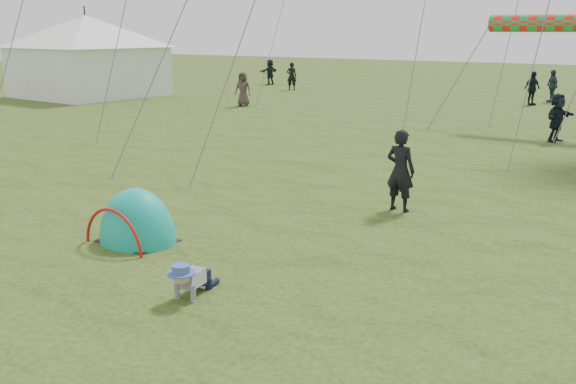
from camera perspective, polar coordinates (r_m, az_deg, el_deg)
The scene contains 12 objects.
ground at distance 9.46m, azimuth -6.35°, elevation -8.64°, with size 140.00×140.00×0.00m, color #25440D.
crawling_toddler at distance 9.18m, azimuth -8.73°, elevation -7.57°, with size 0.51×0.73×0.56m, color black, non-canonical shape.
popup_tent at distance 11.79m, azimuth -13.17°, elevation -4.27°, with size 1.50×1.23×1.94m, color #0E9472.
standing_adult at distance 13.39m, azimuth 9.96°, elevation 1.89°, with size 0.62×0.41×1.71m, color black.
event_marquee at distance 38.59m, azimuth -17.40°, elevation 11.69°, with size 6.99×6.99×4.81m, color white, non-canonical shape.
crowd_person_2 at distance 36.53m, azimuth 22.43°, elevation 8.70°, with size 0.99×0.41×1.68m, color #273841.
crowd_person_5 at distance 23.45m, azimuth 22.80°, elevation 6.11°, with size 1.51×0.48×1.62m, color black.
crowd_person_8 at distance 34.64m, azimuth 20.88°, elevation 8.60°, with size 0.99×0.41×1.69m, color black.
crowd_person_10 at distance 32.09m, azimuth -4.02°, elevation 9.10°, with size 0.82×0.53×1.68m, color #41352E.
crowd_person_11 at distance 44.83m, azimuth -1.62°, elevation 10.60°, with size 1.61×0.51×1.73m, color black.
crowd_person_12 at distance 40.85m, azimuth 0.33°, elevation 10.25°, with size 0.63×0.41×1.72m, color black.
rainbow_tube_kite at distance 25.54m, azimuth 23.46°, elevation 13.63°, with size 0.64×0.64×5.33m, color red.
Camera 1 is at (5.65, -6.65, 3.65)m, focal length 40.00 mm.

